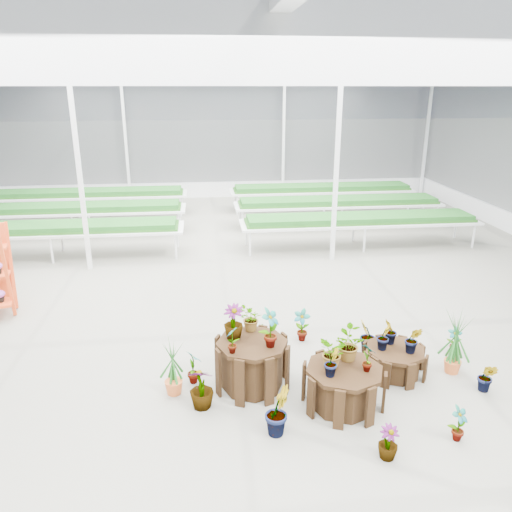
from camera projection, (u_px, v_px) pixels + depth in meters
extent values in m
plane|color=gray|center=(222.00, 341.00, 8.65)|extent=(24.00, 24.00, 0.00)
cylinder|color=black|center=(252.00, 364.00, 7.26)|extent=(1.38, 1.38, 0.73)
cylinder|color=black|center=(343.00, 386.00, 6.85)|extent=(1.44, 1.44, 0.58)
cylinder|color=black|center=(394.00, 361.00, 7.64)|extent=(1.07, 1.07, 0.42)
imported|color=#1A501A|center=(233.00, 322.00, 7.17)|extent=(0.34, 0.34, 0.51)
imported|color=#1A501A|center=(270.00, 328.00, 6.91)|extent=(0.36, 0.37, 0.59)
imported|color=#1A501A|center=(251.00, 319.00, 7.41)|extent=(0.44, 0.45, 0.38)
imported|color=#1A501A|center=(232.00, 340.00, 6.79)|extent=(0.22, 0.25, 0.40)
imported|color=#1A501A|center=(332.00, 354.00, 6.69)|extent=(0.38, 0.43, 0.43)
imported|color=#1A501A|center=(368.00, 357.00, 6.62)|extent=(0.23, 0.26, 0.42)
imported|color=#1A501A|center=(347.00, 344.00, 6.91)|extent=(0.49, 0.52, 0.47)
imported|color=#1A501A|center=(332.00, 362.00, 6.53)|extent=(0.27, 0.28, 0.39)
imported|color=#1A501A|center=(384.00, 336.00, 7.50)|extent=(0.29, 0.29, 0.42)
imported|color=#1A501A|center=(413.00, 340.00, 7.38)|extent=(0.30, 0.28, 0.44)
imported|color=#1A501A|center=(390.00, 332.00, 7.64)|extent=(0.29, 0.30, 0.43)
imported|color=#1A501A|center=(201.00, 388.00, 6.79)|extent=(0.38, 0.38, 0.60)
imported|color=#1A501A|center=(193.00, 366.00, 7.36)|extent=(0.31, 0.35, 0.56)
imported|color=#1A501A|center=(277.00, 411.00, 6.28)|extent=(0.44, 0.46, 0.65)
imported|color=#1A501A|center=(388.00, 443.00, 5.88)|extent=(0.27, 0.27, 0.43)
imported|color=#1A501A|center=(459.00, 424.00, 6.16)|extent=(0.30, 0.27, 0.48)
imported|color=#1A501A|center=(487.00, 377.00, 7.16)|extent=(0.33, 0.33, 0.47)
imported|color=#1A501A|center=(454.00, 340.00, 8.23)|extent=(0.28, 0.24, 0.45)
imported|color=#1A501A|center=(367.00, 336.00, 8.21)|extent=(0.41, 0.42, 0.59)
imported|color=#1A501A|center=(302.00, 325.00, 8.60)|extent=(0.37, 0.34, 0.58)
imported|color=#1A501A|center=(250.00, 343.00, 8.04)|extent=(0.52, 0.57, 0.53)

